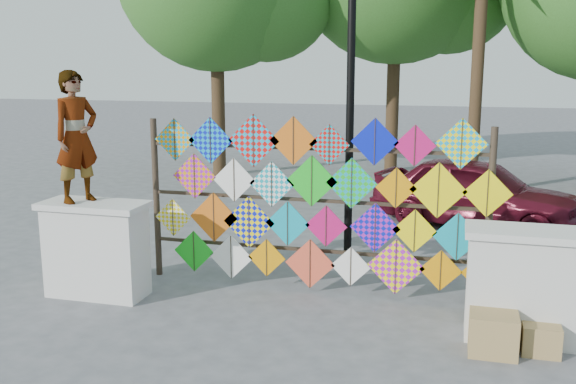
% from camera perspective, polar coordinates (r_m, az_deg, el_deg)
% --- Properties ---
extents(ground, '(80.00, 80.00, 0.00)m').
position_cam_1_polar(ground, '(8.27, 0.78, -10.37)').
color(ground, gray).
rests_on(ground, ground).
extents(parapet_left, '(1.40, 0.65, 1.28)m').
position_cam_1_polar(parapet_left, '(8.91, -16.68, -4.83)').
color(parapet_left, silver).
rests_on(parapet_left, ground).
extents(parapet_right, '(1.40, 0.65, 1.28)m').
position_cam_1_polar(parapet_right, '(7.68, 20.50, -7.70)').
color(parapet_right, silver).
rests_on(parapet_right, ground).
extents(kite_rack, '(4.91, 0.24, 2.41)m').
position_cam_1_polar(kite_rack, '(8.58, 2.43, -1.02)').
color(kite_rack, '#32261B').
rests_on(kite_rack, ground).
extents(vendor_woman, '(0.62, 0.73, 1.70)m').
position_cam_1_polar(vendor_woman, '(8.73, -18.29, 4.67)').
color(vendor_woman, '#99999E').
rests_on(vendor_woman, parapet_left).
extents(sedan, '(4.18, 2.67, 1.32)m').
position_cam_1_polar(sedan, '(12.64, 16.38, -0.02)').
color(sedan, '#500D1C').
rests_on(sedan, ground).
extents(lamppost, '(0.28, 0.28, 4.46)m').
position_cam_1_polar(lamppost, '(9.58, 5.58, 9.11)').
color(lamppost, black).
rests_on(lamppost, ground).
extents(cardboard_box_near, '(0.50, 0.45, 0.45)m').
position_cam_1_polar(cardboard_box_near, '(7.37, 17.77, -11.86)').
color(cardboard_box_near, tan).
rests_on(cardboard_box_near, ground).
extents(cardboard_box_far, '(0.39, 0.36, 0.33)m').
position_cam_1_polar(cardboard_box_far, '(7.57, 21.54, -12.00)').
color(cardboard_box_far, tan).
rests_on(cardboard_box_far, ground).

